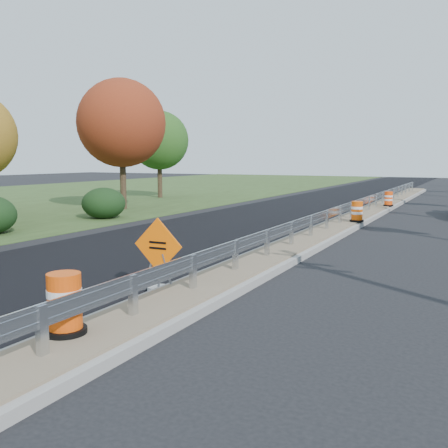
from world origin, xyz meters
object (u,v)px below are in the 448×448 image
at_px(caution_sign, 159,274).
at_px(barrel_median_far, 388,199).
at_px(barrel_median_mid, 357,212).
at_px(barrel_median_near, 65,305).

xyz_separation_m(caution_sign, barrel_median_far, (1.45, 20.58, 0.20)).
bearing_deg(barrel_median_mid, barrel_median_near, -93.22).
relative_size(barrel_median_near, barrel_median_far, 1.16).
bearing_deg(barrel_median_near, barrel_median_far, 87.86).
relative_size(barrel_median_near, barrel_median_mid, 1.08).
distance_m(caution_sign, barrel_median_near, 3.34).
bearing_deg(barrel_median_near, caution_sign, 99.62).
xyz_separation_m(caution_sign, barrel_median_mid, (1.45, 12.60, 0.23)).
xyz_separation_m(barrel_median_near, barrel_median_mid, (0.89, 15.88, -0.04)).
height_order(caution_sign, barrel_median_mid, caution_sign).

